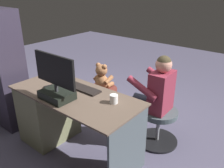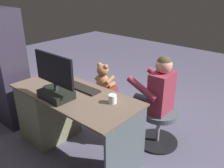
{
  "view_description": "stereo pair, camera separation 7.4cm",
  "coord_description": "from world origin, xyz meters",
  "px_view_note": "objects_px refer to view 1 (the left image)",
  "views": [
    {
      "loc": [
        -1.72,
        1.88,
        1.84
      ],
      "look_at": [
        -0.17,
        -0.04,
        0.77
      ],
      "focal_mm": 37.79,
      "sensor_mm": 36.0,
      "label": 1
    },
    {
      "loc": [
        -1.78,
        1.83,
        1.84
      ],
      "look_at": [
        -0.17,
        -0.04,
        0.77
      ],
      "focal_mm": 37.79,
      "sensor_mm": 36.0,
      "label": 2
    }
  ],
  "objects_px": {
    "desk": "(53,111)",
    "person": "(154,92)",
    "tv_remote": "(51,86)",
    "keyboard": "(83,89)",
    "teddy_bear": "(102,77)",
    "cup": "(114,99)",
    "monitor": "(56,85)",
    "visitor_chair": "(158,123)",
    "office_chair_teddy": "(102,100)",
    "computer_mouse": "(66,81)"
  },
  "relations": [
    {
      "from": "desk",
      "to": "person",
      "type": "height_order",
      "value": "person"
    },
    {
      "from": "desk",
      "to": "tv_remote",
      "type": "distance_m",
      "value": 0.37
    },
    {
      "from": "keyboard",
      "to": "teddy_bear",
      "type": "xyz_separation_m",
      "value": [
        0.31,
        -0.66,
        -0.15
      ]
    },
    {
      "from": "cup",
      "to": "person",
      "type": "height_order",
      "value": "person"
    },
    {
      "from": "desk",
      "to": "person",
      "type": "distance_m",
      "value": 1.23
    },
    {
      "from": "monitor",
      "to": "keyboard",
      "type": "bearing_deg",
      "value": -97.78
    },
    {
      "from": "desk",
      "to": "teddy_bear",
      "type": "xyz_separation_m",
      "value": [
        -0.09,
        -0.81,
        0.22
      ]
    },
    {
      "from": "tv_remote",
      "to": "person",
      "type": "height_order",
      "value": "person"
    },
    {
      "from": "desk",
      "to": "person",
      "type": "xyz_separation_m",
      "value": [
        -0.93,
        -0.77,
        0.25
      ]
    },
    {
      "from": "desk",
      "to": "visitor_chair",
      "type": "relative_size",
      "value": 2.93
    },
    {
      "from": "desk",
      "to": "office_chair_teddy",
      "type": "height_order",
      "value": "desk"
    },
    {
      "from": "office_chair_teddy",
      "to": "person",
      "type": "bearing_deg",
      "value": 177.96
    },
    {
      "from": "cup",
      "to": "visitor_chair",
      "type": "height_order",
      "value": "cup"
    },
    {
      "from": "visitor_chair",
      "to": "person",
      "type": "bearing_deg",
      "value": -2.04
    },
    {
      "from": "desk",
      "to": "teddy_bear",
      "type": "height_order",
      "value": "teddy_bear"
    },
    {
      "from": "keyboard",
      "to": "visitor_chair",
      "type": "xyz_separation_m",
      "value": [
        -0.63,
        -0.62,
        -0.5
      ]
    },
    {
      "from": "office_chair_teddy",
      "to": "person",
      "type": "height_order",
      "value": "person"
    },
    {
      "from": "keyboard",
      "to": "tv_remote",
      "type": "xyz_separation_m",
      "value": [
        0.34,
        0.19,
        -0.0
      ]
    },
    {
      "from": "desk",
      "to": "visitor_chair",
      "type": "bearing_deg",
      "value": -143.44
    },
    {
      "from": "tv_remote",
      "to": "computer_mouse",
      "type": "bearing_deg",
      "value": -86.69
    },
    {
      "from": "monitor",
      "to": "visitor_chair",
      "type": "bearing_deg",
      "value": -125.71
    },
    {
      "from": "office_chair_teddy",
      "to": "teddy_bear",
      "type": "relative_size",
      "value": 1.46
    },
    {
      "from": "desk",
      "to": "person",
      "type": "relative_size",
      "value": 1.33
    },
    {
      "from": "monitor",
      "to": "cup",
      "type": "relative_size",
      "value": 6.41
    },
    {
      "from": "desk",
      "to": "office_chair_teddy",
      "type": "distance_m",
      "value": 0.81
    },
    {
      "from": "visitor_chair",
      "to": "office_chair_teddy",
      "type": "bearing_deg",
      "value": -2.04
    },
    {
      "from": "desk",
      "to": "cup",
      "type": "xyz_separation_m",
      "value": [
        -0.85,
        -0.11,
        0.4
      ]
    },
    {
      "from": "cup",
      "to": "visitor_chair",
      "type": "distance_m",
      "value": 0.86
    },
    {
      "from": "cup",
      "to": "visitor_chair",
      "type": "bearing_deg",
      "value": -105.08
    },
    {
      "from": "office_chair_teddy",
      "to": "visitor_chair",
      "type": "relative_size",
      "value": 1.08
    },
    {
      "from": "desk",
      "to": "cup",
      "type": "height_order",
      "value": "cup"
    },
    {
      "from": "tv_remote",
      "to": "keyboard",
      "type": "bearing_deg",
      "value": -135.61
    },
    {
      "from": "keyboard",
      "to": "office_chair_teddy",
      "type": "distance_m",
      "value": 0.88
    },
    {
      "from": "computer_mouse",
      "to": "visitor_chair",
      "type": "relative_size",
      "value": 0.19
    },
    {
      "from": "monitor",
      "to": "cup",
      "type": "bearing_deg",
      "value": -149.91
    },
    {
      "from": "keyboard",
      "to": "visitor_chair",
      "type": "relative_size",
      "value": 0.83
    },
    {
      "from": "computer_mouse",
      "to": "cup",
      "type": "distance_m",
      "value": 0.75
    },
    {
      "from": "keyboard",
      "to": "computer_mouse",
      "type": "height_order",
      "value": "computer_mouse"
    },
    {
      "from": "tv_remote",
      "to": "monitor",
      "type": "bearing_deg",
      "value": 170.08
    },
    {
      "from": "teddy_bear",
      "to": "cup",
      "type": "bearing_deg",
      "value": 137.74
    },
    {
      "from": "office_chair_teddy",
      "to": "keyboard",
      "type": "bearing_deg",
      "value": 115.5
    },
    {
      "from": "tv_remote",
      "to": "office_chair_teddy",
      "type": "distance_m",
      "value": 0.98
    },
    {
      "from": "tv_remote",
      "to": "office_chair_teddy",
      "type": "xyz_separation_m",
      "value": [
        -0.02,
        -0.84,
        -0.51
      ]
    },
    {
      "from": "office_chair_teddy",
      "to": "monitor",
      "type": "bearing_deg",
      "value": 105.28
    },
    {
      "from": "desk",
      "to": "cup",
      "type": "bearing_deg",
      "value": -172.52
    },
    {
      "from": "monitor",
      "to": "computer_mouse",
      "type": "distance_m",
      "value": 0.43
    },
    {
      "from": "keyboard",
      "to": "computer_mouse",
      "type": "bearing_deg",
      "value": -0.32
    },
    {
      "from": "desk",
      "to": "monitor",
      "type": "height_order",
      "value": "monitor"
    },
    {
      "from": "tv_remote",
      "to": "teddy_bear",
      "type": "xyz_separation_m",
      "value": [
        -0.02,
        -0.85,
        -0.15
      ]
    },
    {
      "from": "office_chair_teddy",
      "to": "teddy_bear",
      "type": "height_order",
      "value": "teddy_bear"
    }
  ]
}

